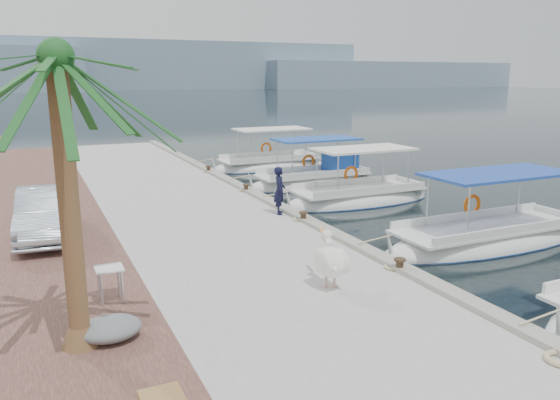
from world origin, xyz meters
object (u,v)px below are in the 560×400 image
object	(u,v)px
fishing_caique_d	(315,182)
fisherman	(280,191)
parked_car	(46,213)
pelican	(330,260)
fishing_caique_c	(358,200)
fishing_caique_b	(488,241)
fishing_caique_e	(269,167)
date_palm	(56,59)

from	to	relation	value
fishing_caique_d	fisherman	distance (m)	7.59
parked_car	pelican	bearing A→B (deg)	-46.81
fishing_caique_c	fishing_caique_d	xyz separation A→B (m)	(0.08, 3.86, 0.07)
parked_car	fishing_caique_d	bearing A→B (deg)	29.67
fishing_caique_b	fishing_caique_c	bearing A→B (deg)	94.67
fishing_caique_b	pelican	xyz separation A→B (m)	(-6.74, -2.04, 0.99)
fishing_caique_c	fishing_caique_e	size ratio (longest dim) A/B	0.98
fishing_caique_d	pelican	xyz separation A→B (m)	(-6.29, -12.37, 0.92)
fishing_caique_b	parked_car	world-z (taller)	fishing_caique_b
date_palm	parked_car	bearing A→B (deg)	91.98
fishing_caique_b	fishing_caique_e	xyz separation A→B (m)	(-0.47, 15.64, 0.00)
fishing_caique_d	pelican	world-z (taller)	fishing_caique_d
fishing_caique_e	parked_car	size ratio (longest dim) A/B	1.57
pelican	parked_car	size ratio (longest dim) A/B	0.36
pelican	fisherman	xyz separation A→B (m)	(1.73, 6.41, 0.18)
date_palm	fishing_caique_b	bearing A→B (deg)	12.09
fishing_caique_b	fishing_caique_c	distance (m)	6.49
fishing_caique_b	parked_car	distance (m)	13.13
parked_car	fisherman	bearing A→B (deg)	1.48
fishing_caique_b	fishing_caique_c	xyz separation A→B (m)	(-0.53, 6.47, 0.00)
fishing_caique_c	date_palm	xyz separation A→B (m)	(-11.44, -9.03, 5.16)
fisherman	date_palm	bearing A→B (deg)	156.95
parked_car	fishing_caique_e	bearing A→B (deg)	47.04
fishing_caique_e	date_palm	distance (m)	22.14
pelican	fisherman	distance (m)	6.64
fishing_caique_d	fishing_caique_c	bearing A→B (deg)	-91.14
fishing_caique_b	fishing_caique_d	distance (m)	10.34
fishing_caique_e	fisherman	world-z (taller)	fishing_caique_e
fishing_caique_b	fishing_caique_d	bearing A→B (deg)	92.50
fishing_caique_d	parked_car	size ratio (longest dim) A/B	1.53
date_palm	parked_car	size ratio (longest dim) A/B	1.35
fishing_caique_d	pelican	bearing A→B (deg)	-116.94
fishing_caique_d	fishing_caique_e	world-z (taller)	same
fishing_caique_b	fisherman	bearing A→B (deg)	138.92
fisherman	fishing_caique_d	bearing A→B (deg)	-15.35
fishing_caique_b	fisherman	world-z (taller)	fishing_caique_b
fishing_caique_b	parked_car	size ratio (longest dim) A/B	1.79
fishing_caique_b	date_palm	xyz separation A→B (m)	(-11.97, -2.56, 5.16)
fishing_caique_c	pelican	xyz separation A→B (m)	(-6.21, -8.51, 0.99)
fishing_caique_e	fishing_caique_b	bearing A→B (deg)	-88.28
pelican	date_palm	bearing A→B (deg)	-174.30
fishing_caique_e	fishing_caique_c	bearing A→B (deg)	-90.37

